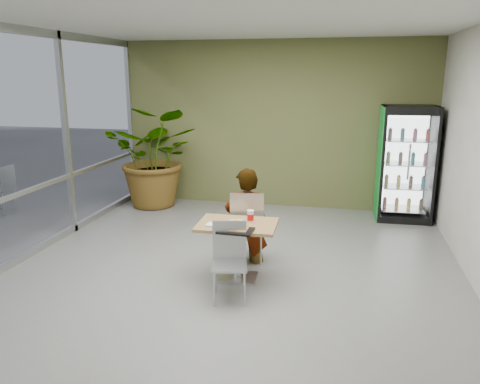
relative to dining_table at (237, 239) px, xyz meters
name	(u,v)px	position (x,y,z in m)	size (l,w,h in m)	color
ground	(231,275)	(-0.10, 0.08, -0.54)	(7.00, 7.00, 0.00)	slate
room_envelope	(230,155)	(-0.10, 0.08, 1.06)	(6.00, 7.00, 3.20)	beige
storefront_frame	(17,147)	(-3.10, 0.08, 1.06)	(0.10, 7.00, 3.20)	#ABADB0
dining_table	(237,239)	(0.00, 0.00, 0.00)	(1.00, 0.72, 0.75)	#AB8049
chair_far	(247,221)	(0.01, 0.56, 0.06)	(0.53, 0.54, 1.03)	#ABADB0
chair_near	(229,254)	(0.02, -0.48, -0.01)	(0.48, 0.49, 0.90)	#ABADB0
seated_woman	(246,226)	(-0.02, 0.62, -0.02)	(0.60, 0.39, 1.63)	black
pizza_plate	(237,222)	(-0.01, 0.01, 0.23)	(0.35, 0.29, 0.03)	silver
soda_cup	(250,217)	(0.15, 0.08, 0.29)	(0.09, 0.09, 0.16)	silver
napkin_stack	(213,225)	(-0.27, -0.15, 0.22)	(0.15, 0.15, 0.02)	silver
cafeteria_tray	(236,231)	(0.05, -0.32, 0.23)	(0.41, 0.30, 0.02)	black
beverage_fridge	(406,164)	(2.33, 3.17, 0.48)	(0.95, 0.75, 2.03)	black
potted_plant	(156,157)	(-2.33, 3.04, 0.45)	(1.77, 1.53, 1.97)	#376729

